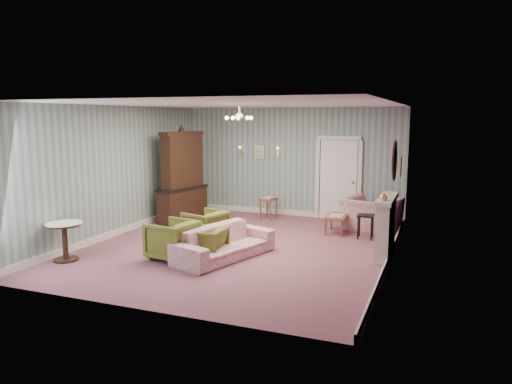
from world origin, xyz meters
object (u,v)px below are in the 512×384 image
at_px(olive_chair_a, 172,238).
at_px(dresser, 182,174).
at_px(olive_chair_b, 207,242).
at_px(sofa_chintz, 224,237).
at_px(coffee_table, 336,224).
at_px(olive_chair_c, 206,225).
at_px(fireplace, 386,227).
at_px(pedestal_table, 65,242).
at_px(wingback_chair, 371,209).
at_px(side_table_black, 365,227).

distance_m(olive_chair_a, dresser, 3.46).
distance_m(olive_chair_b, sofa_chintz, 0.35).
bearing_deg(coffee_table, sofa_chintz, -119.34).
distance_m(olive_chair_c, coffee_table, 3.06).
relative_size(olive_chair_b, fireplace, 0.48).
bearing_deg(fireplace, pedestal_table, -155.98).
relative_size(sofa_chintz, pedestal_table, 2.90).
bearing_deg(olive_chair_c, wingback_chair, 145.58).
distance_m(sofa_chintz, wingback_chair, 3.98).
distance_m(olive_chair_b, olive_chair_c, 1.18).
xyz_separation_m(coffee_table, side_table_black, (0.70, -0.29, 0.06)).
bearing_deg(olive_chair_c, pedestal_table, -24.30).
distance_m(dresser, fireplace, 5.42).
bearing_deg(sofa_chintz, pedestal_table, 132.13).
height_order(wingback_chair, pedestal_table, wingback_chair).
xyz_separation_m(sofa_chintz, side_table_black, (2.26, 2.47, -0.14)).
height_order(olive_chair_a, pedestal_table, olive_chair_a).
xyz_separation_m(olive_chair_a, wingback_chair, (3.14, 3.68, 0.12)).
relative_size(side_table_black, pedestal_table, 0.74).
xyz_separation_m(sofa_chintz, pedestal_table, (-2.69, -1.22, -0.05)).
bearing_deg(side_table_black, olive_chair_c, -152.42).
relative_size(olive_chair_c, dresser, 0.32).
xyz_separation_m(olive_chair_c, pedestal_table, (-1.86, -2.07, -0.02)).
bearing_deg(coffee_table, fireplace, -50.30).
relative_size(olive_chair_c, sofa_chintz, 0.37).
xyz_separation_m(fireplace, side_table_black, (-0.56, 1.23, -0.31)).
relative_size(wingback_chair, side_table_black, 2.24).
distance_m(coffee_table, pedestal_table, 5.82).
relative_size(wingback_chair, fireplace, 0.86).
height_order(fireplace, pedestal_table, fireplace).
height_order(olive_chair_b, dresser, dresser).
height_order(olive_chair_a, olive_chair_b, olive_chair_a).
distance_m(wingback_chair, coffee_table, 0.93).
height_order(olive_chair_b, sofa_chintz, sofa_chintz).
bearing_deg(wingback_chair, sofa_chintz, 73.26).
distance_m(olive_chair_b, fireplace, 3.42).
distance_m(sofa_chintz, side_table_black, 3.35).
bearing_deg(wingback_chair, olive_chair_b, 71.64).
bearing_deg(fireplace, sofa_chintz, -156.31).
relative_size(olive_chair_c, side_table_black, 1.44).
bearing_deg(olive_chair_b, olive_chair_a, -71.19).
bearing_deg(olive_chair_a, wingback_chair, 148.79).
relative_size(olive_chair_c, wingback_chair, 0.64).
bearing_deg(olive_chair_a, side_table_black, 141.78).
distance_m(sofa_chintz, fireplace, 3.08).
distance_m(olive_chair_a, pedestal_table, 1.98).
bearing_deg(olive_chair_b, wingback_chair, 142.79).
xyz_separation_m(olive_chair_c, dresser, (-1.56, 1.75, 0.83)).
bearing_deg(side_table_black, coffee_table, 157.34).
bearing_deg(fireplace, coffee_table, 129.70).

